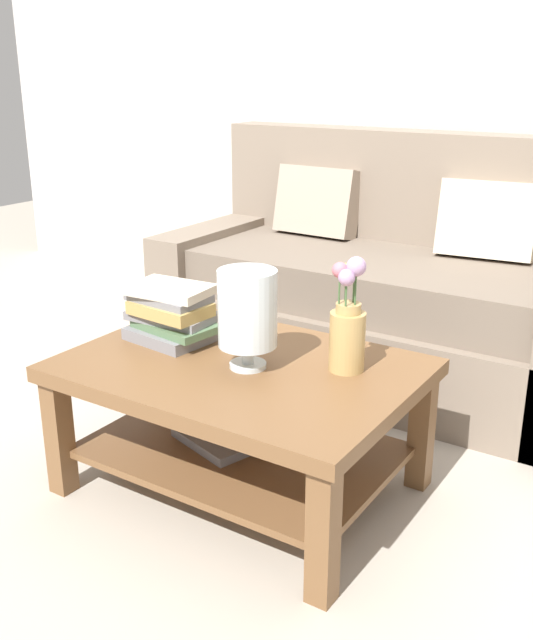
{
  "coord_description": "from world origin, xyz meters",
  "views": [
    {
      "loc": [
        1.22,
        -2.02,
        1.34
      ],
      "look_at": [
        -0.01,
        -0.13,
        0.55
      ],
      "focal_mm": 41.0,
      "sensor_mm": 36.0,
      "label": 1
    }
  ],
  "objects_px": {
    "coffee_table": "(241,398)",
    "flower_pitcher": "(348,325)",
    "couch": "(385,294)",
    "book_stack_main": "(171,314)",
    "glass_hurricane_vase": "(248,311)"
  },
  "relations": [
    {
      "from": "glass_hurricane_vase",
      "to": "flower_pitcher",
      "type": "bearing_deg",
      "value": 29.12
    },
    {
      "from": "couch",
      "to": "flower_pitcher",
      "type": "relative_size",
      "value": 5.34
    },
    {
      "from": "coffee_table",
      "to": "flower_pitcher",
      "type": "height_order",
      "value": "flower_pitcher"
    },
    {
      "from": "coffee_table",
      "to": "flower_pitcher",
      "type": "bearing_deg",
      "value": 23.58
    },
    {
      "from": "book_stack_main",
      "to": "flower_pitcher",
      "type": "height_order",
      "value": "flower_pitcher"
    },
    {
      "from": "couch",
      "to": "book_stack_main",
      "type": "relative_size",
      "value": 5.97
    },
    {
      "from": "book_stack_main",
      "to": "couch",
      "type": "bearing_deg",
      "value": 76.23
    },
    {
      "from": "couch",
      "to": "coffee_table",
      "type": "relative_size",
      "value": 1.78
    },
    {
      "from": "couch",
      "to": "flower_pitcher",
      "type": "xyz_separation_m",
      "value": [
        0.34,
        -1.05,
        0.23
      ]
    },
    {
      "from": "book_stack_main",
      "to": "flower_pitcher",
      "type": "bearing_deg",
      "value": 8.31
    },
    {
      "from": "book_stack_main",
      "to": "glass_hurricane_vase",
      "type": "xyz_separation_m",
      "value": [
        0.35,
        -0.06,
        0.09
      ]
    },
    {
      "from": "couch",
      "to": "flower_pitcher",
      "type": "bearing_deg",
      "value": -72.15
    },
    {
      "from": "couch",
      "to": "book_stack_main",
      "type": "bearing_deg",
      "value": -103.77
    },
    {
      "from": "glass_hurricane_vase",
      "to": "book_stack_main",
      "type": "bearing_deg",
      "value": 170.74
    },
    {
      "from": "coffee_table",
      "to": "book_stack_main",
      "type": "relative_size",
      "value": 3.35
    }
  ]
}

